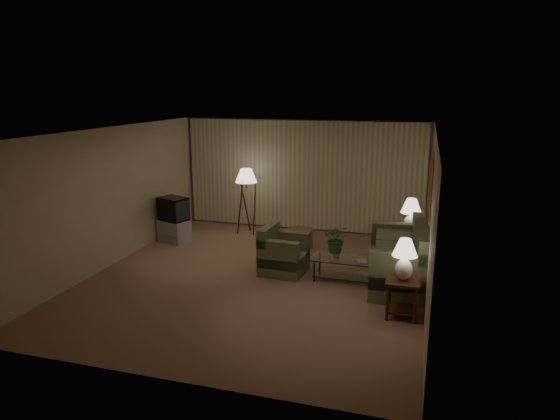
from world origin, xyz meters
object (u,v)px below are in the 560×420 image
(sofa, at_px, (398,260))
(crt_tv, at_px, (173,209))
(table_lamp_near, at_px, (405,256))
(floor_lamp, at_px, (247,200))
(vase, at_px, (336,253))
(side_table_far, at_px, (409,243))
(tv_cabinet, at_px, (174,231))
(coffee_table, at_px, (344,265))
(side_table_near, at_px, (402,292))
(ottoman, at_px, (299,238))
(armchair, at_px, (284,254))
(table_lamp_far, at_px, (411,213))

(sofa, relative_size, crt_tv, 2.91)
(table_lamp_near, height_order, floor_lamp, floor_lamp)
(table_lamp_near, relative_size, vase, 4.04)
(sofa, height_order, vase, sofa)
(sofa, bearing_deg, side_table_far, 168.33)
(tv_cabinet, relative_size, floor_lamp, 0.52)
(coffee_table, relative_size, floor_lamp, 0.72)
(side_table_near, xyz_separation_m, tv_cabinet, (-5.20, 2.51, -0.16))
(floor_lamp, distance_m, ottoman, 1.75)
(crt_tv, distance_m, floor_lamp, 1.75)
(armchair, xyz_separation_m, table_lamp_near, (2.25, -1.32, 0.63))
(armchair, xyz_separation_m, floor_lamp, (-1.58, 2.28, 0.47))
(side_table_near, height_order, floor_lamp, floor_lamp)
(table_lamp_far, relative_size, coffee_table, 0.62)
(crt_tv, bearing_deg, tv_cabinet, 0.00)
(crt_tv, xyz_separation_m, ottoman, (2.85, 0.40, -0.56))
(table_lamp_far, distance_m, coffee_table, 1.89)
(crt_tv, bearing_deg, vase, 2.52)
(floor_lamp, bearing_deg, sofa, -31.39)
(side_table_near, bearing_deg, armchair, 149.64)
(crt_tv, xyz_separation_m, vase, (3.95, -1.26, -0.27))
(armchair, height_order, crt_tv, crt_tv)
(vase, bearing_deg, table_lamp_far, 47.31)
(side_table_near, relative_size, crt_tv, 0.82)
(side_table_near, xyz_separation_m, ottoman, (-2.35, 2.91, -0.21))
(floor_lamp, bearing_deg, coffee_table, -40.61)
(sofa, xyz_separation_m, coffee_table, (-0.95, -0.10, -0.16))
(side_table_far, bearing_deg, coffee_table, -129.06)
(armchair, bearing_deg, table_lamp_near, -117.29)
(ottoman, bearing_deg, side_table_far, -7.52)
(sofa, xyz_separation_m, ottoman, (-2.20, 1.56, -0.24))
(sofa, distance_m, side_table_near, 1.36)
(side_table_near, distance_m, crt_tv, 5.79)
(table_lamp_far, distance_m, tv_cabinet, 5.26)
(sofa, relative_size, tv_cabinet, 2.61)
(floor_lamp, bearing_deg, side_table_near, -43.18)
(coffee_table, bearing_deg, side_table_near, -48.77)
(side_table_far, relative_size, floor_lamp, 0.38)
(sofa, xyz_separation_m, table_lamp_far, (0.15, 1.25, 0.58))
(sofa, relative_size, armchair, 2.30)
(tv_cabinet, bearing_deg, table_lamp_near, -5.56)
(side_table_near, distance_m, floor_lamp, 5.27)
(side_table_near, relative_size, vase, 3.75)
(side_table_near, xyz_separation_m, coffee_table, (-1.10, 1.25, -0.13))
(armchair, height_order, ottoman, armchair)
(side_table_far, xyz_separation_m, table_lamp_far, (0.00, 0.00, 0.62))
(coffee_table, distance_m, tv_cabinet, 4.29)
(sofa, bearing_deg, vase, -89.61)
(floor_lamp, height_order, ottoman, floor_lamp)
(sofa, bearing_deg, table_lamp_far, 168.33)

